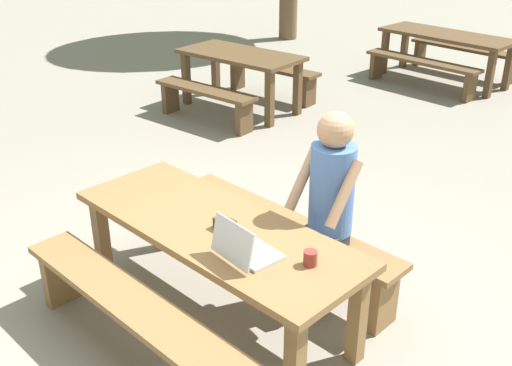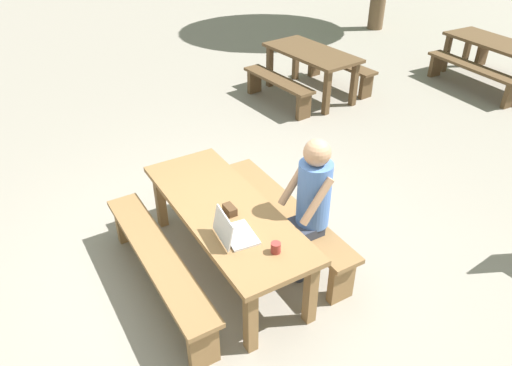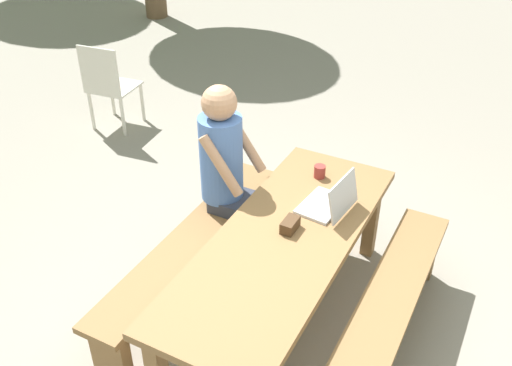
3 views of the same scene
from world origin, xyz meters
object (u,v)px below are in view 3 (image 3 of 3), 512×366
object	(u,v)px
picnic_table_front	(283,251)
small_pouch	(290,225)
laptop	(330,201)
coffee_mug	(320,171)
plastic_chair	(109,85)
person_seated	(226,164)

from	to	relation	value
picnic_table_front	small_pouch	world-z (taller)	small_pouch
laptop	coffee_mug	distance (m)	0.39
laptop	plastic_chair	size ratio (longest dim) A/B	0.40
picnic_table_front	small_pouch	size ratio (longest dim) A/B	14.68
picnic_table_front	person_seated	xyz separation A→B (m)	(0.41, 0.64, 0.22)
laptop	small_pouch	world-z (taller)	laptop
picnic_table_front	coffee_mug	bearing A→B (deg)	5.31
small_pouch	plastic_chair	world-z (taller)	plastic_chair
coffee_mug	small_pouch	bearing A→B (deg)	-173.85
laptop	picnic_table_front	bearing A→B (deg)	-12.63
picnic_table_front	plastic_chair	xyz separation A→B (m)	(1.65, 2.74, -0.11)
laptop	small_pouch	bearing A→B (deg)	-17.66
small_pouch	person_seated	world-z (taller)	person_seated
laptop	coffee_mug	world-z (taller)	laptop
picnic_table_front	laptop	size ratio (longest dim) A/B	5.59
small_pouch	plastic_chair	distance (m)	3.16
plastic_chair	picnic_table_front	bearing A→B (deg)	142.98
picnic_table_front	plastic_chair	world-z (taller)	plastic_chair
coffee_mug	person_seated	size ratio (longest dim) A/B	0.06
plastic_chair	laptop	bearing A→B (deg)	150.69
laptop	plastic_chair	bearing A→B (deg)	-107.24
laptop	plastic_chair	distance (m)	3.15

